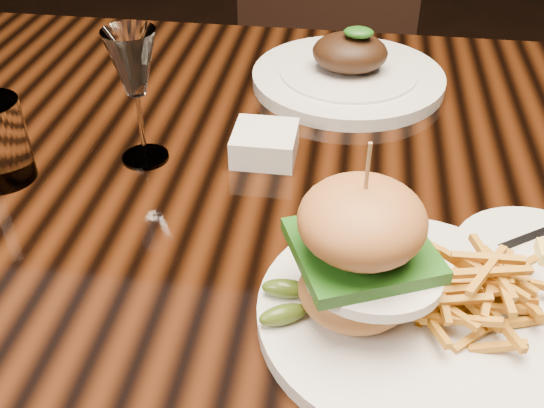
# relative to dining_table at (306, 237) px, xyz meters

# --- Properties ---
(dining_table) EXTENTS (1.60, 0.90, 0.75)m
(dining_table) POSITION_rel_dining_table_xyz_m (0.00, 0.00, 0.00)
(dining_table) COLOR black
(dining_table) RESTS_ON ground
(burger_plate) EXTENTS (0.26, 0.26, 0.18)m
(burger_plate) POSITION_rel_dining_table_xyz_m (0.10, -0.19, 0.12)
(burger_plate) COLOR silver
(burger_plate) RESTS_ON dining_table
(side_saucer) EXTENTS (0.16, 0.16, 0.02)m
(side_saucer) POSITION_rel_dining_table_xyz_m (0.23, -0.10, 0.08)
(side_saucer) COLOR silver
(side_saucer) RESTS_ON dining_table
(ramekin) EXTENTS (0.08, 0.08, 0.03)m
(ramekin) POSITION_rel_dining_table_xyz_m (-0.06, 0.05, 0.09)
(ramekin) COLOR silver
(ramekin) RESTS_ON dining_table
(wine_glass) EXTENTS (0.06, 0.06, 0.16)m
(wine_glass) POSITION_rel_dining_table_xyz_m (-0.19, 0.02, 0.19)
(wine_glass) COLOR white
(wine_glass) RESTS_ON dining_table
(far_dish) EXTENTS (0.27, 0.27, 0.09)m
(far_dish) POSITION_rel_dining_table_xyz_m (0.03, 0.25, 0.09)
(far_dish) COLOR silver
(far_dish) RESTS_ON dining_table
(chair_far) EXTENTS (0.51, 0.51, 0.95)m
(chair_far) POSITION_rel_dining_table_xyz_m (-0.06, 0.89, -0.13)
(chair_far) COLOR black
(chair_far) RESTS_ON ground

